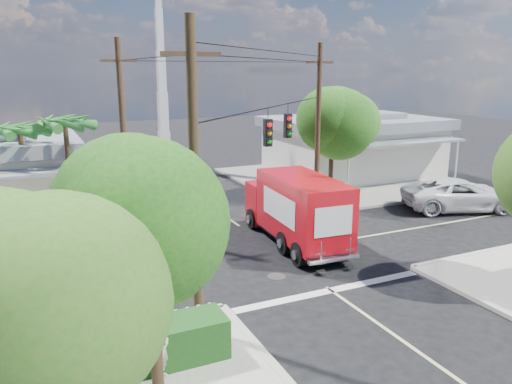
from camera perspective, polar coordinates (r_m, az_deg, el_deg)
ground at (r=21.62m, az=2.25°, el=-6.82°), size 120.00×120.00×0.00m
sidewalk_ne at (r=36.01m, az=9.79°, el=1.49°), size 14.12×14.12×0.14m
sidewalk_nw at (r=29.87m, az=-27.14°, el=-2.39°), size 14.12×14.12×0.14m
road_markings at (r=20.41m, az=4.16°, el=-8.11°), size 32.00×32.00×0.01m
building_ne at (r=37.41m, az=11.03°, el=5.39°), size 11.80×10.20×4.50m
radio_tower at (r=39.27m, az=-10.66°, el=10.67°), size 0.80×0.80×17.00m
tree_sw_front at (r=11.18m, az=-11.96°, el=-3.52°), size 3.88×3.78×6.03m
tree_sw_back at (r=8.76m, az=-24.34°, el=-12.52°), size 3.56×3.42×5.41m
tree_ne_front at (r=29.87m, az=8.81°, el=8.16°), size 4.21×4.14×6.66m
tree_ne_back at (r=33.20m, az=10.43°, el=7.64°), size 3.77×3.66×5.82m
palm_nw_front at (r=25.67m, az=-20.98°, el=7.15°), size 3.01×3.08×5.59m
palm_nw_back at (r=27.14m, az=-25.39°, el=6.25°), size 3.01×3.08×5.19m
utility_poles at (r=21.25m, az=-3.44°, el=5.83°), size 12.00×10.68×9.00m
picket_fence at (r=14.26m, az=-16.37°, el=-15.85°), size 5.94×0.06×1.00m
hedge_sw at (r=13.54m, az=-16.69°, el=-17.53°), size 6.20×1.20×1.10m
vending_boxes at (r=29.70m, az=7.98°, el=0.17°), size 1.90×0.50×1.10m
delivery_truck at (r=22.17m, az=4.60°, el=-1.96°), size 2.79×7.45×3.16m
parked_car at (r=29.95m, az=22.32°, el=-0.28°), size 6.85×4.86×1.73m
pedestrian at (r=13.02m, az=-10.95°, el=-17.22°), size 0.71×0.64×1.61m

